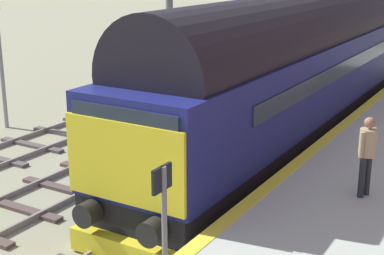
{
  "coord_description": "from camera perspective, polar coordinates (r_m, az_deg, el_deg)",
  "views": [
    {
      "loc": [
        6.1,
        -9.82,
        5.6
      ],
      "look_at": [
        0.2,
        0.09,
        2.2
      ],
      "focal_mm": 53.42,
      "sensor_mm": 36.0,
      "label": 1
    }
  ],
  "objects": [
    {
      "name": "diesel_locomotive",
      "position": [
        17.75,
        10.25,
        6.03
      ],
      "size": [
        2.74,
        17.57,
        4.68
      ],
      "color": "black",
      "rests_on": "ground"
    },
    {
      "name": "ground_plane",
      "position": [
        12.84,
        -0.98,
        -9.43
      ],
      "size": [
        140.0,
        140.0,
        0.0
      ],
      "primitive_type": "plane",
      "color": "gray",
      "rests_on": "ground"
    },
    {
      "name": "waiting_passenger",
      "position": [
        11.83,
        17.09,
        -2.1
      ],
      "size": [
        0.43,
        0.49,
        1.64
      ],
      "rotation": [
        0.0,
        0.0,
        1.26
      ],
      "color": "#272B2F",
      "rests_on": "station_platform"
    },
    {
      "name": "track_main",
      "position": [
        12.82,
        -0.98,
        -9.21
      ],
      "size": [
        2.5,
        60.0,
        0.15
      ],
      "color": "gray",
      "rests_on": "ground"
    },
    {
      "name": "track_adjacent_west",
      "position": [
        14.87,
        -12.9,
        -5.91
      ],
      "size": [
        2.5,
        60.0,
        0.15
      ],
      "color": "gray",
      "rests_on": "ground"
    },
    {
      "name": "station_platform",
      "position": [
        11.34,
        14.96,
        -10.9
      ],
      "size": [
        4.0,
        44.0,
        1.01
      ],
      "color": "#ABB5AA",
      "rests_on": "ground"
    },
    {
      "name": "platform_number_sign",
      "position": [
        8.04,
        -2.87,
        -8.13
      ],
      "size": [
        0.1,
        0.44,
        1.88
      ],
      "color": "slate",
      "rests_on": "station_platform"
    }
  ]
}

